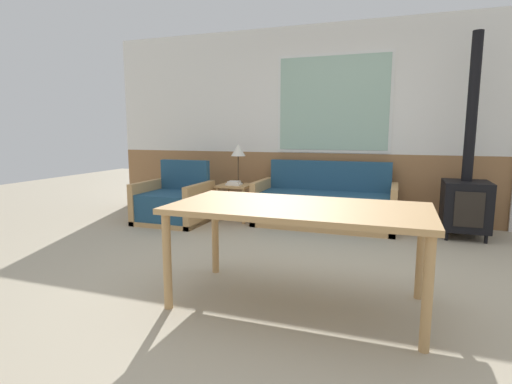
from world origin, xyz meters
name	(u,v)px	position (x,y,z in m)	size (l,w,h in m)	color
ground_plane	(297,284)	(0.00, 0.00, 0.00)	(16.00, 16.00, 0.00)	#B2A58C
wall_back	(343,122)	(-0.01, 2.63, 1.37)	(7.20, 0.09, 2.70)	#996B42
couch	(324,206)	(-0.16, 2.12, 0.26)	(1.81, 0.77, 0.84)	tan
armchair	(174,204)	(-2.14, 1.63, 0.26)	(0.90, 0.79, 0.84)	tan
side_table	(236,191)	(-1.40, 2.06, 0.41)	(0.45, 0.45, 0.51)	tan
table_lamp	(238,152)	(-1.39, 2.14, 0.95)	(0.20, 0.20, 0.56)	#4C3823
book_stack	(234,183)	(-1.39, 1.98, 0.53)	(0.20, 0.15, 0.06)	white
dining_table	(298,215)	(0.09, -0.36, 0.66)	(1.80, 0.90, 0.73)	tan
wood_stove	(466,193)	(1.50, 2.10, 0.53)	(0.50, 0.56, 2.36)	black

